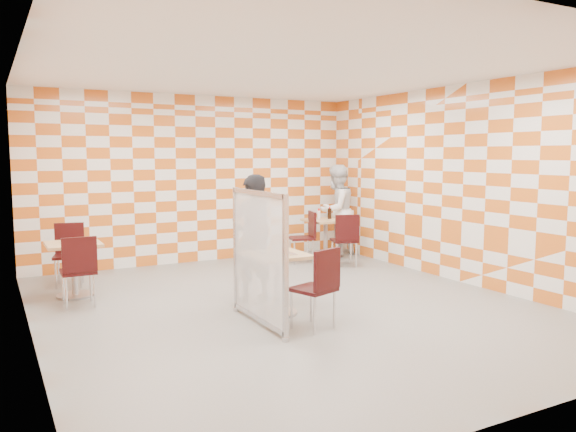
# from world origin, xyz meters

# --- Properties ---
(room_shell) EXTENTS (7.00, 7.00, 7.00)m
(room_shell) POSITION_xyz_m (0.00, 0.54, 1.50)
(room_shell) COLOR gray
(room_shell) RESTS_ON ground
(main_table) EXTENTS (0.70, 0.70, 0.75)m
(main_table) POSITION_xyz_m (-0.28, -0.22, 0.51)
(main_table) COLOR tan
(main_table) RESTS_ON ground
(second_table) EXTENTS (0.70, 0.70, 0.75)m
(second_table) POSITION_xyz_m (2.17, 2.56, 0.51)
(second_table) COLOR tan
(second_table) RESTS_ON ground
(empty_table) EXTENTS (0.70, 0.70, 0.75)m
(empty_table) POSITION_xyz_m (-2.34, 1.86, 0.51)
(empty_table) COLOR tan
(empty_table) RESTS_ON ground
(chair_main_front) EXTENTS (0.54, 0.54, 0.92)m
(chair_main_front) POSITION_xyz_m (-0.16, -1.01, 0.54)
(chair_main_front) COLOR black
(chair_main_front) RESTS_ON ground
(chair_second_front) EXTENTS (0.54, 0.54, 0.92)m
(chair_second_front) POSITION_xyz_m (2.09, 1.78, 0.54)
(chair_second_front) COLOR black
(chair_second_front) RESTS_ON ground
(chair_second_side) EXTENTS (0.52, 0.52, 0.92)m
(chair_second_side) POSITION_xyz_m (1.69, 2.45, 0.54)
(chair_second_side) COLOR black
(chair_second_side) RESTS_ON ground
(chair_empty_near) EXTENTS (0.43, 0.44, 0.92)m
(chair_empty_near) POSITION_xyz_m (-2.36, 1.23, 0.54)
(chair_empty_near) COLOR black
(chair_empty_near) RESTS_ON ground
(chair_empty_far) EXTENTS (0.51, 0.51, 0.92)m
(chair_empty_far) POSITION_xyz_m (-2.30, 2.64, 0.54)
(chair_empty_far) COLOR black
(chair_empty_far) RESTS_ON ground
(partition) EXTENTS (0.08, 1.38, 1.55)m
(partition) POSITION_xyz_m (-0.67, -0.52, 0.79)
(partition) COLOR white
(partition) RESTS_ON ground
(man_dark) EXTENTS (0.68, 0.52, 1.69)m
(man_dark) POSITION_xyz_m (-0.28, 0.49, 0.85)
(man_dark) COLOR black
(man_dark) RESTS_ON ground
(man_white) EXTENTS (1.02, 0.91, 1.75)m
(man_white) POSITION_xyz_m (2.55, 2.79, 0.88)
(man_white) COLOR white
(man_white) RESTS_ON ground
(pizza_on_foil) EXTENTS (0.40, 0.40, 0.04)m
(pizza_on_foil) POSITION_xyz_m (-0.28, -0.24, 0.77)
(pizza_on_foil) COLOR silver
(pizza_on_foil) RESTS_ON main_table
(sport_bottle) EXTENTS (0.06, 0.06, 0.20)m
(sport_bottle) POSITION_xyz_m (2.07, 2.64, 0.84)
(sport_bottle) COLOR white
(sport_bottle) RESTS_ON second_table
(soda_bottle) EXTENTS (0.07, 0.07, 0.23)m
(soda_bottle) POSITION_xyz_m (2.27, 2.59, 0.85)
(soda_bottle) COLOR black
(soda_bottle) RESTS_ON second_table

